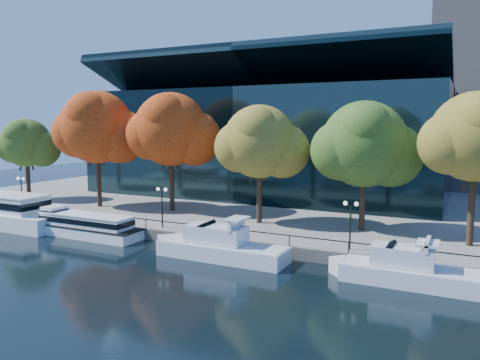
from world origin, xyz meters
The scene contains 17 objects.
ground centered at (0.00, 0.00, 0.00)m, with size 160.00×160.00×0.00m, color black.
promenade centered at (0.00, 36.38, 0.50)m, with size 90.00×67.08×1.00m.
railing centered at (0.00, 3.25, 1.94)m, with size 88.20×0.08×0.99m.
convention_building centered at (-4.00, 31.79, 8.51)m, with size 50.00×24.57×21.43m.
large_vessel centered at (-22.97, 1.06, 1.62)m, with size 16.90×4.51×3.62m.
tour_boat centered at (-11.84, 1.38, 1.17)m, with size 14.54×3.24×2.76m.
cruiser_near centered at (4.53, 0.52, 1.12)m, with size 12.48×3.21×3.62m.
cruiser_far centered at (19.44, 0.80, 1.09)m, with size 10.54×2.92×3.44m.
tree_0 centered at (-30.63, 10.79, 8.60)m, with size 8.22×6.74×11.03m.
tree_1 centered at (-17.98, 10.89, 10.69)m, with size 11.20×9.18×14.36m.
tree_2 centered at (-8.18, 12.56, 10.47)m, with size 10.78×8.84×13.96m.
tree_3 centered at (3.97, 10.80, 9.31)m, with size 9.43×7.73×12.25m.
tree_4 centered at (14.31, 12.19, 9.19)m, with size 10.32×8.47×12.50m.
tree_5 centered at (23.77, 10.38, 10.07)m, with size 9.40×7.71×13.00m.
lamp_0 centered at (-24.21, 4.50, 3.98)m, with size 1.26×0.36×4.03m.
lamp_1 centered at (-3.92, 4.50, 3.98)m, with size 1.26×0.36×4.03m.
lamp_2 centered at (14.80, 4.50, 3.98)m, with size 1.26×0.36×4.03m.
Camera 1 is at (23.38, -33.07, 11.31)m, focal length 35.00 mm.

